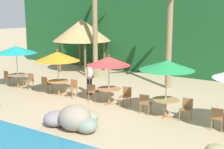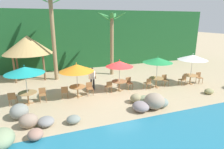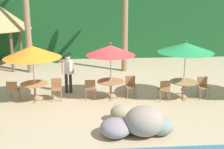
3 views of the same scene
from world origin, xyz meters
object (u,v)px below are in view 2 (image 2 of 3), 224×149
(umbrella_green, at_px, (158,60))
(umbrella_orange, at_px, (76,68))
(chair_orange_seaward, at_px, (90,88))
(chair_green_seaward, at_px, (165,79))
(dining_table_white, at_px, (190,77))
(dining_table_red, at_px, (119,83))
(umbrella_red, at_px, (119,64))
(chair_teal_seaward, at_px, (42,94))
(dining_table_green, at_px, (156,80))
(chair_white_inland, at_px, (183,79))
(chair_red_inland, at_px, (109,86))
(dining_table_teal, at_px, (28,94))
(umbrella_white, at_px, (193,57))
(dining_table_orange, at_px, (78,88))
(chair_orange_inland, at_px, (65,91))
(chair_green_inland, at_px, (148,83))
(waiter_in_white, at_px, (92,77))
(palm_tree_nearest, at_px, (52,21))
(palapa_hut, at_px, (28,45))
(chair_red_seaward, at_px, (129,82))
(chair_teal_inland, at_px, (12,98))
(umbrella_teal, at_px, (25,70))
(chair_white_seaward, at_px, (199,77))
(palm_tree_second, at_px, (112,34))

(umbrella_green, bearing_deg, umbrella_orange, 178.16)
(chair_orange_seaward, relative_size, chair_green_seaward, 1.00)
(dining_table_white, bearing_deg, umbrella_green, 174.74)
(umbrella_orange, xyz_separation_m, dining_table_red, (3.05, 0.09, -1.40))
(umbrella_red, relative_size, umbrella_green, 0.95)
(chair_teal_seaward, height_order, dining_table_green, chair_teal_seaward)
(dining_table_green, distance_m, chair_white_inland, 2.22)
(chair_red_inland, bearing_deg, dining_table_green, -2.45)
(dining_table_teal, xyz_separation_m, umbrella_white, (12.10, -0.44, 1.57))
(umbrella_white, bearing_deg, chair_red_inland, 176.30)
(dining_table_orange, xyz_separation_m, chair_red_inland, (2.21, -0.03, -0.10))
(chair_orange_inland, relative_size, chair_green_inland, 1.00)
(waiter_in_white, bearing_deg, dining_table_white, -10.32)
(chair_orange_inland, bearing_deg, dining_table_orange, 2.22)
(chair_green_seaward, bearing_deg, palm_tree_nearest, 149.05)
(umbrella_green, bearing_deg, palm_tree_nearest, 145.56)
(palapa_hut, bearing_deg, chair_green_seaward, -31.06)
(chair_orange_inland, relative_size, chair_white_inland, 1.00)
(dining_table_white, height_order, chair_white_inland, chair_white_inland)
(dining_table_teal, bearing_deg, palm_tree_nearest, 65.75)
(chair_red_seaward, relative_size, chair_red_inland, 1.00)
(dining_table_red, distance_m, palapa_hut, 8.74)
(dining_table_white, relative_size, waiter_in_white, 0.65)
(chair_teal_inland, distance_m, chair_red_inland, 6.13)
(chair_teal_inland, distance_m, chair_white_inland, 12.12)
(umbrella_teal, distance_m, waiter_in_white, 4.61)
(chair_red_inland, height_order, umbrella_green, umbrella_green)
(dining_table_teal, relative_size, dining_table_red, 1.00)
(umbrella_teal, bearing_deg, umbrella_orange, 0.56)
(umbrella_red, relative_size, palapa_hut, 0.56)
(umbrella_orange, xyz_separation_m, palapa_hut, (-3.06, 5.87, 0.93))
(chair_teal_inland, relative_size, dining_table_white, 0.79)
(chair_green_inland, bearing_deg, waiter_in_white, 161.35)
(chair_teal_inland, xyz_separation_m, chair_red_inland, (6.13, -0.01, 0.00))
(umbrella_white, distance_m, chair_white_seaward, 1.88)
(chair_green_inland, height_order, palm_tree_second, palm_tree_second)
(umbrella_green, relative_size, chair_white_inland, 2.82)
(chair_white_inland, bearing_deg, chair_teal_inland, 177.27)
(umbrella_orange, xyz_separation_m, waiter_in_white, (1.28, 0.94, -1.03))
(dining_table_teal, bearing_deg, chair_teal_inland, 179.63)
(palapa_hut, distance_m, waiter_in_white, 6.86)
(chair_white_inland, bearing_deg, dining_table_red, 172.30)
(dining_table_white, bearing_deg, dining_table_orange, 177.02)
(chair_red_inland, distance_m, palm_tree_nearest, 7.16)
(palapa_hut, bearing_deg, umbrella_teal, -90.04)
(chair_red_inland, bearing_deg, palm_tree_second, 66.88)
(chair_orange_inland, xyz_separation_m, palapa_hut, (-2.21, 5.91, 2.44))
(chair_orange_seaward, xyz_separation_m, umbrella_red, (2.21, -0.03, 1.51))
(chair_green_seaward, bearing_deg, umbrella_orange, 179.16)
(umbrella_teal, distance_m, palm_tree_second, 8.66)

